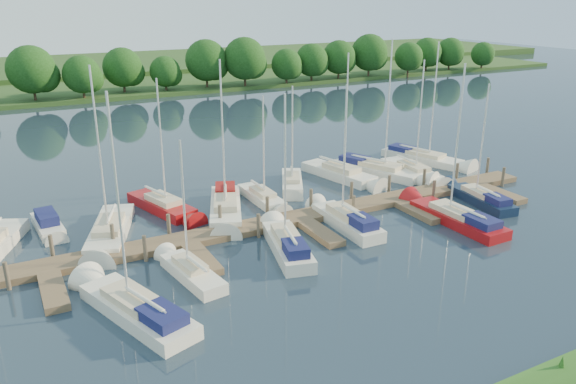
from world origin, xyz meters
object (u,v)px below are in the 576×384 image
sailboat_n_5 (263,199)px  sailboat_s_2 (287,246)px  motorboat (48,226)px  dock (303,221)px

sailboat_n_5 → sailboat_s_2: size_ratio=0.84×
motorboat → sailboat_n_5: size_ratio=0.62×
dock → sailboat_s_2: sailboat_s_2 is taller
dock → sailboat_n_5: bearing=96.8°
dock → sailboat_s_2: 4.36m
motorboat → sailboat_s_2: 15.93m
dock → motorboat: bearing=156.0°
dock → motorboat: 16.75m
sailboat_n_5 → sailboat_s_2: bearing=73.7°
dock → motorboat: motorboat is taller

